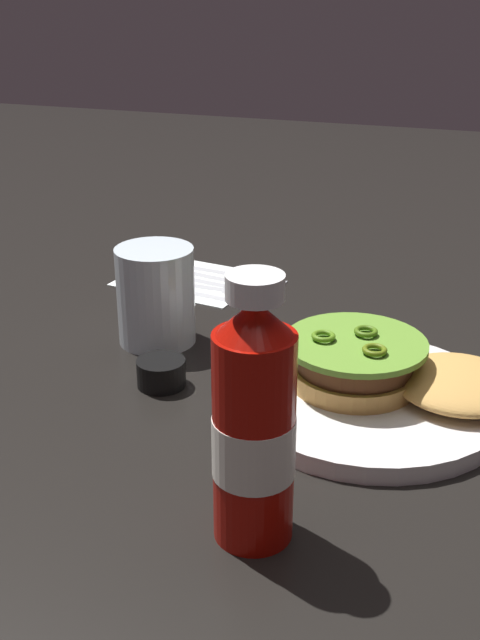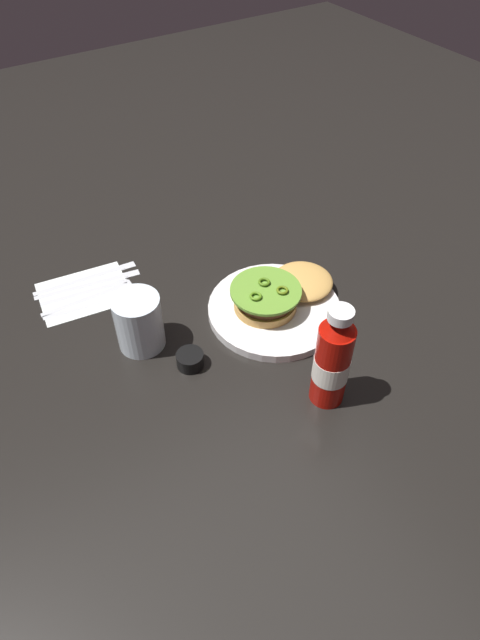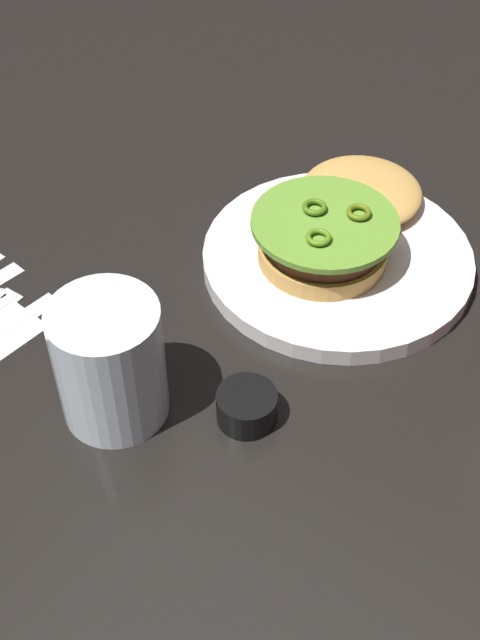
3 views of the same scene
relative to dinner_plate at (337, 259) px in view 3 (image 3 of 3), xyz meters
name	(u,v)px [view 3 (image 3 of 3)]	position (x,y,z in m)	size (l,w,h in m)	color
ground_plane	(236,309)	(-0.10, 0.05, -0.01)	(3.00, 3.00, 0.00)	black
dinner_plate	(337,259)	(0.00, 0.00, 0.00)	(0.26, 0.26, 0.02)	silver
burger_sandwich	(339,220)	(0.02, 0.01, 0.03)	(0.23, 0.14, 0.05)	tan
water_glass	(110,363)	(-0.25, 0.07, 0.05)	(0.09, 0.09, 0.11)	silver
condiment_cup	(247,407)	(-0.20, -0.03, 0.01)	(0.05, 0.05, 0.03)	black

